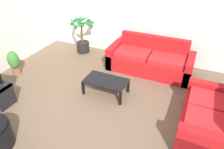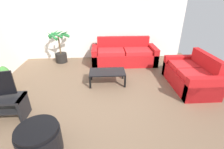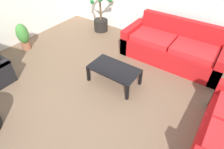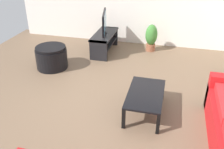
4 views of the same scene
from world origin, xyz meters
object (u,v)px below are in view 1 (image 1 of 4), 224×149
Objects in this scene: couch_main at (150,61)px; couch_loveseat at (209,119)px; coffee_table at (106,82)px; potted_palm at (82,37)px; potted_plant_small at (14,62)px.

couch_main and couch_loveseat have the same top height.
coffee_table is 2.36m from potted_palm.
couch_loveseat reaches higher than coffee_table.
potted_plant_small is at bearing -153.25° from couch_main.
couch_main is at bearing -6.60° from potted_palm.
potted_palm is (-2.28, 0.26, 0.22)m from couch_main.
couch_loveseat is 2.39× the size of potted_plant_small.
coffee_table is at bearing -114.21° from couch_main.
couch_main is 2.30m from potted_palm.
coffee_table is (-0.65, -1.44, 0.02)m from couch_main.
couch_loveseat is at bearing -47.42° from couch_main.
couch_main is 1.57m from coffee_table.
coffee_table is at bearing -46.18° from potted_palm.
couch_main is at bearing 26.75° from potted_plant_small.
potted_plant_small is (-4.83, 0.08, 0.06)m from couch_loveseat.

